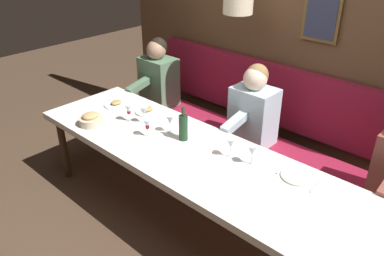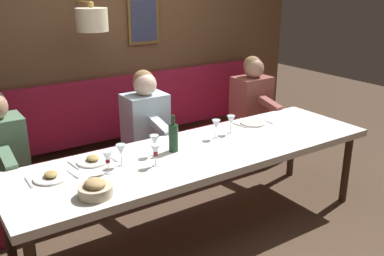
# 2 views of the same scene
# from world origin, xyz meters

# --- Properties ---
(ground_plane) EXTENTS (12.00, 12.00, 0.00)m
(ground_plane) POSITION_xyz_m (0.00, 0.00, 0.00)
(ground_plane) COLOR #4C3828
(dining_table) EXTENTS (0.90, 3.09, 0.74)m
(dining_table) POSITION_xyz_m (0.00, 0.00, 0.68)
(dining_table) COLOR white
(dining_table) RESTS_ON ground_plane
(banquette_bench) EXTENTS (0.52, 3.29, 0.45)m
(banquette_bench) POSITION_xyz_m (0.89, 0.00, 0.23)
(banquette_bench) COLOR maroon
(banquette_bench) RESTS_ON ground_plane
(back_wall_panel) EXTENTS (0.59, 4.49, 2.90)m
(back_wall_panel) POSITION_xyz_m (1.46, 0.00, 1.36)
(back_wall_panel) COLOR brown
(back_wall_panel) RESTS_ON ground_plane
(diner_near) EXTENTS (0.60, 0.40, 0.79)m
(diner_near) POSITION_xyz_m (0.88, 0.03, 0.82)
(diner_near) COLOR silver
(diner_near) RESTS_ON banquette_bench
(diner_middle) EXTENTS (0.60, 0.40, 0.79)m
(diner_middle) POSITION_xyz_m (0.88, 1.34, 0.82)
(diner_middle) COLOR #567A5B
(diner_middle) RESTS_ON banquette_bench
(place_setting_0) EXTENTS (0.24, 0.32, 0.01)m
(place_setting_0) POSITION_xyz_m (0.26, -0.79, 0.75)
(place_setting_0) COLOR silver
(place_setting_0) RESTS_ON dining_table
(place_setting_1) EXTENTS (0.24, 0.32, 0.05)m
(place_setting_1) POSITION_xyz_m (0.14, 1.15, 0.75)
(place_setting_1) COLOR white
(place_setting_1) RESTS_ON dining_table
(place_setting_2) EXTENTS (0.24, 0.32, 0.05)m
(place_setting_2) POSITION_xyz_m (0.25, 0.81, 0.75)
(place_setting_2) COLOR silver
(place_setting_2) RESTS_ON dining_table
(wine_glass_0) EXTENTS (0.07, 0.07, 0.16)m
(wine_glass_0) POSITION_xyz_m (0.15, -0.27, 0.86)
(wine_glass_0) COLOR silver
(wine_glass_0) RESTS_ON dining_table
(wine_glass_1) EXTENTS (0.07, 0.07, 0.16)m
(wine_glass_1) POSITION_xyz_m (0.07, 0.65, 0.86)
(wine_glass_1) COLOR silver
(wine_glass_1) RESTS_ON dining_table
(wine_glass_2) EXTENTS (0.07, 0.07, 0.16)m
(wine_glass_2) POSITION_xyz_m (0.17, -0.45, 0.86)
(wine_glass_2) COLOR silver
(wine_glass_2) RESTS_ON dining_table
(wine_glass_3) EXTENTS (0.07, 0.07, 0.16)m
(wine_glass_3) POSITION_xyz_m (-0.07, 0.45, 0.86)
(wine_glass_3) COLOR silver
(wine_glass_3) RESTS_ON dining_table
(wine_glass_4) EXTENTS (0.07, 0.07, 0.16)m
(wine_glass_4) POSITION_xyz_m (0.01, 0.79, 0.86)
(wine_glass_4) COLOR silver
(wine_glass_4) RESTS_ON dining_table
(wine_glass_5) EXTENTS (0.07, 0.07, 0.16)m
(wine_glass_5) POSITION_xyz_m (0.11, 0.36, 0.86)
(wine_glass_5) COLOR silver
(wine_glass_5) RESTS_ON dining_table
(wine_bottle) EXTENTS (0.08, 0.08, 0.30)m
(wine_bottle) POSITION_xyz_m (0.10, 0.19, 0.86)
(wine_bottle) COLOR #19381E
(wine_bottle) RESTS_ON dining_table
(bread_bowl) EXTENTS (0.22, 0.22, 0.12)m
(bread_bowl) POSITION_xyz_m (-0.27, 0.99, 0.79)
(bread_bowl) COLOR beige
(bread_bowl) RESTS_ON dining_table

